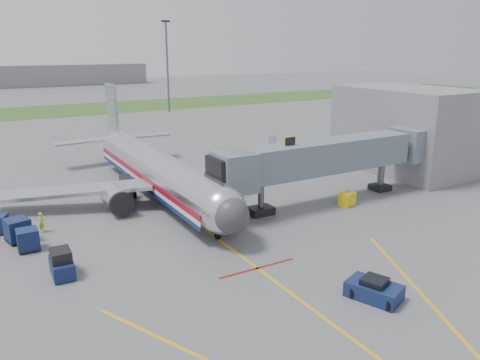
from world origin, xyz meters
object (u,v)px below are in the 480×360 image
baggage_tug (62,264)px  ramp_worker (42,222)px  pushback_tug (374,290)px  belt_loader (125,199)px  airliner (157,170)px

baggage_tug → ramp_worker: 8.80m
pushback_tug → belt_loader: bearing=107.9°
pushback_tug → baggage_tug: (-15.80, 12.53, 0.26)m
baggage_tug → ramp_worker: size_ratio=1.56×
baggage_tug → belt_loader: 14.41m
pushback_tug → airliner: bearing=98.7°
baggage_tug → belt_loader: belt_loader is taller
pushback_tug → baggage_tug: 20.17m
airliner → belt_loader: 4.70m
pushback_tug → ramp_worker: size_ratio=2.14×
ramp_worker → pushback_tug: bearing=-116.9°
airliner → pushback_tug: size_ratio=9.83×
belt_loader → ramp_worker: bearing=-157.4°
belt_loader → ramp_worker: belt_loader is taller
baggage_tug → belt_loader: size_ratio=0.52×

